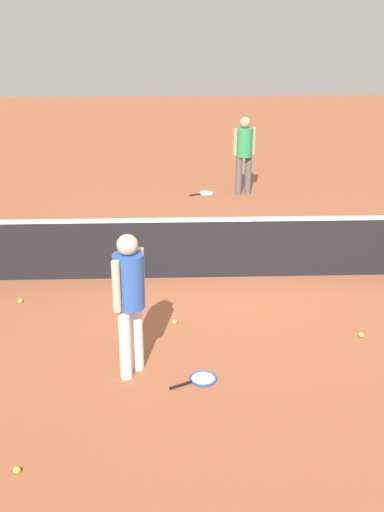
{
  "coord_description": "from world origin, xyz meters",
  "views": [
    {
      "loc": [
        -1.01,
        -8.9,
        3.99
      ],
      "look_at": [
        -0.74,
        -1.34,
        0.9
      ],
      "focal_mm": 44.03,
      "sensor_mm": 36.0,
      "label": 1
    }
  ],
  "objects_px": {
    "player_near_side": "(129,294)",
    "tennis_ball_near_player": "(20,301)",
    "player_far_side": "(244,149)",
    "tennis_racket_near_player": "(201,379)",
    "tennis_ball_midcourt": "(361,335)",
    "tennis_ball_stray_left": "(17,470)",
    "tennis_ball_baseline": "(175,322)",
    "tennis_racket_far_player": "(205,193)"
  },
  "relations": [
    {
      "from": "player_near_side",
      "to": "player_far_side",
      "type": "bearing_deg",
      "value": 73.8
    },
    {
      "from": "tennis_ball_near_player",
      "to": "tennis_ball_stray_left",
      "type": "height_order",
      "value": "same"
    },
    {
      "from": "player_near_side",
      "to": "tennis_ball_stray_left",
      "type": "relative_size",
      "value": 25.76
    },
    {
      "from": "player_near_side",
      "to": "tennis_ball_near_player",
      "type": "xyz_separation_m",
      "value": [
        -1.69,
        1.86,
        -0.98
      ]
    },
    {
      "from": "tennis_ball_baseline",
      "to": "player_near_side",
      "type": "bearing_deg",
      "value": -113.3
    },
    {
      "from": "tennis_racket_near_player",
      "to": "tennis_ball_baseline",
      "type": "bearing_deg",
      "value": 101.95
    },
    {
      "from": "tennis_ball_near_player",
      "to": "tennis_ball_stray_left",
      "type": "relative_size",
      "value": 1.0
    },
    {
      "from": "tennis_ball_near_player",
      "to": "tennis_ball_midcourt",
      "type": "relative_size",
      "value": 1.0
    },
    {
      "from": "player_far_side",
      "to": "tennis_racket_far_player",
      "type": "height_order",
      "value": "player_far_side"
    },
    {
      "from": "player_near_side",
      "to": "tennis_racket_far_player",
      "type": "bearing_deg",
      "value": 80.22
    },
    {
      "from": "player_near_side",
      "to": "tennis_racket_near_player",
      "type": "relative_size",
      "value": 2.84
    },
    {
      "from": "player_near_side",
      "to": "tennis_ball_stray_left",
      "type": "xyz_separation_m",
      "value": [
        -0.96,
        -1.64,
        -0.98
      ]
    },
    {
      "from": "player_far_side",
      "to": "tennis_ball_midcourt",
      "type": "distance_m",
      "value": 6.56
    },
    {
      "from": "tennis_racket_near_player",
      "to": "tennis_ball_midcourt",
      "type": "xyz_separation_m",
      "value": [
        2.09,
        0.9,
        0.02
      ]
    },
    {
      "from": "tennis_ball_midcourt",
      "to": "tennis_ball_baseline",
      "type": "distance_m",
      "value": 2.42
    },
    {
      "from": "tennis_racket_far_player",
      "to": "tennis_ball_midcourt",
      "type": "bearing_deg",
      "value": -75.85
    },
    {
      "from": "tennis_racket_near_player",
      "to": "tennis_ball_stray_left",
      "type": "bearing_deg",
      "value": -140.27
    },
    {
      "from": "player_near_side",
      "to": "tennis_ball_midcourt",
      "type": "relative_size",
      "value": 25.76
    },
    {
      "from": "tennis_ball_near_player",
      "to": "tennis_ball_stray_left",
      "type": "distance_m",
      "value": 3.57
    },
    {
      "from": "tennis_ball_baseline",
      "to": "tennis_ball_near_player",
      "type": "bearing_deg",
      "value": 162.31
    },
    {
      "from": "player_near_side",
      "to": "tennis_ball_baseline",
      "type": "bearing_deg",
      "value": 66.7
    },
    {
      "from": "tennis_ball_midcourt",
      "to": "tennis_ball_near_player",
      "type": "bearing_deg",
      "value": 165.93
    },
    {
      "from": "player_near_side",
      "to": "tennis_racket_near_player",
      "type": "xyz_separation_m",
      "value": [
        0.78,
        -0.19,
        -1.0
      ]
    },
    {
      "from": "player_near_side",
      "to": "tennis_ball_midcourt",
      "type": "xyz_separation_m",
      "value": [
        2.88,
        0.71,
        -0.98
      ]
    },
    {
      "from": "player_far_side",
      "to": "tennis_racket_far_player",
      "type": "relative_size",
      "value": 2.84
    },
    {
      "from": "player_far_side",
      "to": "tennis_ball_midcourt",
      "type": "bearing_deg",
      "value": -82.91
    },
    {
      "from": "tennis_racket_far_player",
      "to": "tennis_ball_stray_left",
      "type": "height_order",
      "value": "tennis_ball_stray_left"
    },
    {
      "from": "player_far_side",
      "to": "tennis_ball_stray_left",
      "type": "distance_m",
      "value": 9.35
    },
    {
      "from": "tennis_ball_near_player",
      "to": "tennis_ball_baseline",
      "type": "height_order",
      "value": "same"
    },
    {
      "from": "player_far_side",
      "to": "tennis_racket_near_player",
      "type": "bearing_deg",
      "value": -100.0
    },
    {
      "from": "tennis_ball_near_player",
      "to": "tennis_racket_near_player",
      "type": "bearing_deg",
      "value": -39.58
    },
    {
      "from": "player_far_side",
      "to": "tennis_ball_midcourt",
      "type": "relative_size",
      "value": 25.76
    },
    {
      "from": "tennis_racket_near_player",
      "to": "tennis_racket_far_player",
      "type": "bearing_deg",
      "value": 86.46
    },
    {
      "from": "tennis_ball_near_player",
      "to": "tennis_ball_baseline",
      "type": "relative_size",
      "value": 1.0
    },
    {
      "from": "tennis_ball_near_player",
      "to": "tennis_ball_baseline",
      "type": "bearing_deg",
      "value": -17.69
    },
    {
      "from": "player_near_side",
      "to": "tennis_ball_baseline",
      "type": "distance_m",
      "value": 1.6
    },
    {
      "from": "player_near_side",
      "to": "tennis_ball_midcourt",
      "type": "height_order",
      "value": "player_near_side"
    },
    {
      "from": "player_far_side",
      "to": "tennis_racket_far_player",
      "type": "distance_m",
      "value": 1.3
    },
    {
      "from": "player_near_side",
      "to": "player_far_side",
      "type": "height_order",
      "value": "same"
    },
    {
      "from": "tennis_ball_stray_left",
      "to": "tennis_ball_midcourt",
      "type": "bearing_deg",
      "value": 31.46
    },
    {
      "from": "player_far_side",
      "to": "tennis_ball_near_player",
      "type": "xyz_separation_m",
      "value": [
        -3.76,
        -5.3,
        -0.98
      ]
    },
    {
      "from": "tennis_ball_midcourt",
      "to": "tennis_ball_stray_left",
      "type": "relative_size",
      "value": 1.0
    }
  ]
}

